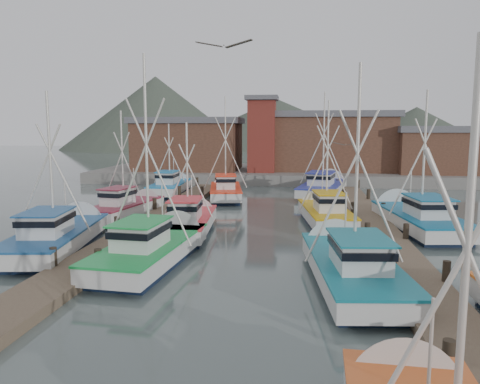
# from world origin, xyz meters

# --- Properties ---
(ground) EXTENTS (260.00, 260.00, 0.00)m
(ground) POSITION_xyz_m (0.00, 0.00, 0.00)
(ground) COLOR #495855
(ground) RESTS_ON ground
(dock_left) EXTENTS (2.30, 46.00, 1.50)m
(dock_left) POSITION_xyz_m (-7.00, 4.04, 0.21)
(dock_left) COLOR #4C3B2F
(dock_left) RESTS_ON ground
(dock_right) EXTENTS (2.30, 46.00, 1.50)m
(dock_right) POSITION_xyz_m (7.00, 4.04, 0.21)
(dock_right) COLOR #4C3B2F
(dock_right) RESTS_ON ground
(quay) EXTENTS (44.00, 16.00, 1.20)m
(quay) POSITION_xyz_m (0.00, 37.00, 0.60)
(quay) COLOR slate
(quay) RESTS_ON ground
(shed_left) EXTENTS (12.72, 8.48, 6.20)m
(shed_left) POSITION_xyz_m (-11.00, 35.00, 4.34)
(shed_left) COLOR brown
(shed_left) RESTS_ON quay
(shed_center) EXTENTS (14.84, 9.54, 6.90)m
(shed_center) POSITION_xyz_m (6.00, 37.00, 4.69)
(shed_center) COLOR brown
(shed_center) RESTS_ON quay
(shed_right) EXTENTS (8.48, 6.36, 5.20)m
(shed_right) POSITION_xyz_m (17.00, 34.00, 3.84)
(shed_right) COLOR brown
(shed_right) RESTS_ON quay
(lookout_tower) EXTENTS (3.60, 3.60, 8.50)m
(lookout_tower) POSITION_xyz_m (-2.00, 33.00, 5.55)
(lookout_tower) COLOR maroon
(lookout_tower) RESTS_ON quay
(distant_hills) EXTENTS (175.00, 140.00, 42.00)m
(distant_hills) POSITION_xyz_m (-12.76, 122.59, 0.00)
(distant_hills) COLOR #414A3D
(distant_hills) RESTS_ON ground
(boat_4) EXTENTS (4.04, 9.35, 10.19)m
(boat_4) POSITION_xyz_m (-4.29, 0.43, 0.69)
(boat_4) COLOR #0F1B34
(boat_4) RESTS_ON ground
(boat_5) EXTENTS (3.97, 9.79, 9.48)m
(boat_5) POSITION_xyz_m (4.44, -1.29, 0.68)
(boat_5) COLOR #0F1B34
(boat_5) RESTS_ON ground
(boat_6) EXTENTS (4.22, 9.77, 8.84)m
(boat_6) POSITION_xyz_m (-9.98, 2.21, 0.68)
(boat_6) COLOR #0F1B34
(boat_6) RESTS_ON ground
(boat_8) EXTENTS (3.18, 8.43, 7.19)m
(boat_8) POSITION_xyz_m (-4.12, 6.63, 0.68)
(boat_8) COLOR #0F1B34
(boat_8) RESTS_ON ground
(boat_9) EXTENTS (3.60, 8.55, 8.58)m
(boat_9) POSITION_xyz_m (3.98, 10.38, 0.68)
(boat_9) COLOR #0F1B34
(boat_9) RESTS_ON ground
(boat_10) EXTENTS (3.59, 8.11, 7.94)m
(boat_10) POSITION_xyz_m (-9.49, 10.77, 0.68)
(boat_10) COLOR #0F1B34
(boat_10) RESTS_ON ground
(boat_11) EXTENTS (4.48, 10.32, 9.37)m
(boat_11) POSITION_xyz_m (9.56, 9.59, 0.68)
(boat_11) COLOR #0F1B34
(boat_11) RESTS_ON ground
(boat_12) EXTENTS (3.88, 8.60, 9.52)m
(boat_12) POSITION_xyz_m (-4.13, 20.21, 0.68)
(boat_12) COLOR #0F1B34
(boat_12) RESTS_ON ground
(boat_13) EXTENTS (5.26, 10.92, 10.42)m
(boat_13) POSITION_xyz_m (4.64, 24.18, 0.69)
(boat_13) COLOR #0F1B34
(boat_13) RESTS_ON ground
(boat_14) EXTENTS (3.05, 8.44, 7.25)m
(boat_14) POSITION_xyz_m (-9.73, 22.72, 0.68)
(boat_14) COLOR #0F1B34
(boat_14) RESTS_ON ground
(gull_near) EXTENTS (1.55, 0.65, 0.24)m
(gull_near) POSITION_xyz_m (0.32, -7.58, 8.41)
(gull_near) COLOR gray
(gull_near) RESTS_ON ground
(gull_far) EXTENTS (1.54, 0.66, 0.24)m
(gull_far) POSITION_xyz_m (4.78, 5.40, 5.36)
(gull_far) COLOR gray
(gull_far) RESTS_ON ground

